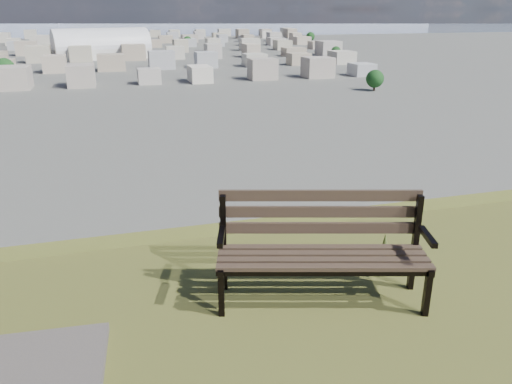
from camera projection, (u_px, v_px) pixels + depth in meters
name	position (u px, v px, depth m)	size (l,w,h in m)	color
park_bench	(321.00, 242.00, 4.20)	(1.83, 1.02, 0.91)	#413425
arena	(102.00, 49.00, 291.57)	(57.01, 33.36, 22.57)	silver
city_blocks	(107.00, 44.00, 364.95)	(395.00, 361.00, 7.00)	beige
city_trees	(61.00, 50.00, 289.58)	(406.52, 387.20, 9.98)	black
bay_water	(105.00, 27.00, 822.21)	(2400.00, 700.00, 0.12)	#7F8DA2
far_hills	(78.00, 10.00, 1251.30)	(2050.00, 340.00, 60.00)	#939AB6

